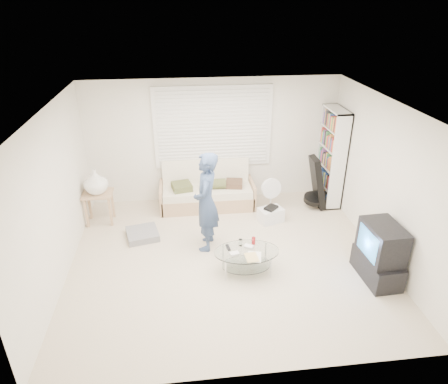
{
  "coord_description": "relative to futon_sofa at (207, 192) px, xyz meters",
  "views": [
    {
      "loc": [
        -0.68,
        -5.34,
        3.89
      ],
      "look_at": [
        -0.01,
        0.3,
        1.07
      ],
      "focal_mm": 32.0,
      "sensor_mm": 36.0,
      "label": 1
    }
  ],
  "objects": [
    {
      "name": "room_shell",
      "position": [
        0.17,
        -1.39,
        1.33
      ],
      "size": [
        5.02,
        4.52,
        2.51
      ],
      "color": "white",
      "rests_on": "ground"
    },
    {
      "name": "futon_sofa",
      "position": [
        0.0,
        0.0,
        0.0
      ],
      "size": [
        1.88,
        0.76,
        0.92
      ],
      "color": "tan",
      "rests_on": "ground"
    },
    {
      "name": "standing_person",
      "position": [
        -0.12,
        -1.47,
        0.55
      ],
      "size": [
        0.53,
        0.69,
        1.7
      ],
      "primitive_type": "imported",
      "rotation": [
        0.0,
        0.0,
        -1.78
      ],
      "color": "#314967",
      "rests_on": "ground"
    },
    {
      "name": "side_table",
      "position": [
        -2.05,
        -0.41,
        0.49
      ],
      "size": [
        0.54,
        0.44,
        1.07
      ],
      "color": "tan",
      "rests_on": "ground"
    },
    {
      "name": "grey_floor_pillow",
      "position": [
        -1.24,
        -1.05,
        -0.24
      ],
      "size": [
        0.64,
        0.64,
        0.12
      ],
      "primitive_type": "cube",
      "rotation": [
        0.0,
        0.0,
        0.22
      ],
      "color": "slate",
      "rests_on": "ground"
    },
    {
      "name": "guitar_case",
      "position": [
        2.15,
        -0.35,
        0.18
      ],
      "size": [
        0.41,
        0.4,
        1.07
      ],
      "color": "black",
      "rests_on": "ground"
    },
    {
      "name": "ground",
      "position": [
        0.17,
        -1.87,
        -0.3
      ],
      "size": [
        5.0,
        5.0,
        0.0
      ],
      "primitive_type": "plane",
      "color": "#BEAD93",
      "rests_on": "ground"
    },
    {
      "name": "storage_bin",
      "position": [
        1.15,
        -0.76,
        -0.16
      ],
      "size": [
        0.52,
        0.43,
        0.31
      ],
      "color": "white",
      "rests_on": "ground"
    },
    {
      "name": "tv_unit",
      "position": [
        2.37,
        -2.62,
        0.14
      ],
      "size": [
        0.5,
        0.86,
        0.92
      ],
      "color": "black",
      "rests_on": "ground"
    },
    {
      "name": "coffee_table",
      "position": [
        0.43,
        -2.22,
        -0.0
      ],
      "size": [
        1.01,
        0.64,
        0.49
      ],
      "color": "silver",
      "rests_on": "ground"
    },
    {
      "name": "floor_fan",
      "position": [
        1.25,
        -0.31,
        0.1
      ],
      "size": [
        0.42,
        0.28,
        0.69
      ],
      "color": "white",
      "rests_on": "ground"
    },
    {
      "name": "bookshelf",
      "position": [
        2.49,
        -0.08,
        0.68
      ],
      "size": [
        0.31,
        0.82,
        1.95
      ],
      "color": "white",
      "rests_on": "ground"
    },
    {
      "name": "window_blinds",
      "position": [
        0.17,
        0.33,
        1.25
      ],
      "size": [
        2.32,
        0.08,
        1.62
      ],
      "color": "silver",
      "rests_on": "ground"
    }
  ]
}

